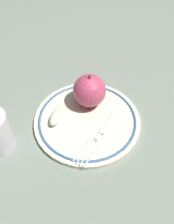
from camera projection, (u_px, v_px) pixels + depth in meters
ground_plane at (93, 121)px, 0.57m from camera, size 2.00×2.00×0.00m
plate at (87, 120)px, 0.56m from camera, size 0.24×0.24×0.01m
apple_red_whole at (91, 91)px, 0.56m from camera, size 0.08×0.08×0.08m
apple_slice_front at (57, 116)px, 0.55m from camera, size 0.06×0.05×0.02m
fork at (105, 129)px, 0.54m from camera, size 0.15×0.14×0.00m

